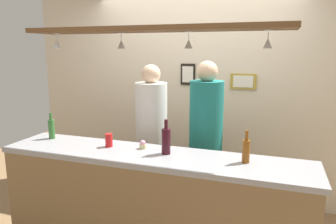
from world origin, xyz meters
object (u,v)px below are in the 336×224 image
Objects in this scene: person_right_teal_shirt at (206,130)px; bottle_wine_dark_red at (166,140)px; person_left_white_patterned_shirt at (152,128)px; drink_can at (109,140)px; cupcake at (143,145)px; bottle_beer_amber_tall at (246,150)px; picture_frame_lower_pair at (243,81)px; picture_frame_crest at (188,74)px; bottle_beer_green_import at (52,128)px.

bottle_wine_dark_red is at bearing -107.43° from person_right_teal_shirt.
drink_can is at bearing -104.75° from person_left_white_patterned_shirt.
drink_can is 0.32m from cupcake.
cupcake is (-0.91, 0.06, -0.06)m from bottle_beer_amber_tall.
picture_frame_lower_pair is 0.67m from picture_frame_crest.
picture_frame_crest is at bearing 122.25° from bottle_beer_amber_tall.
cupcake is at bearing -0.43° from bottle_beer_green_import.
bottle_wine_dark_red is 1.15× the size of bottle_beer_green_import.
picture_frame_lower_pair reaches higher than cupcake.
drink_can is 0.41× the size of picture_frame_lower_pair.
person_left_white_patterned_shirt reaches higher than bottle_wine_dark_red.
person_left_white_patterned_shirt is 1.24m from bottle_beer_amber_tall.
picture_frame_lower_pair is at bearing 70.53° from bottle_wine_dark_red.
person_left_white_patterned_shirt is 5.75× the size of bottle_wine_dark_red.
drink_can is (-0.56, 0.02, -0.06)m from bottle_wine_dark_red.
person_right_teal_shirt is 22.67× the size of cupcake.
person_left_white_patterned_shirt is 0.65m from drink_can.
person_right_teal_shirt is at bearing 39.44° from drink_can.
picture_frame_lower_pair is (0.72, 1.29, 0.47)m from cupcake.
person_left_white_patterned_shirt is 6.63× the size of bottle_beer_amber_tall.
person_right_teal_shirt is 0.68m from bottle_wine_dark_red.
bottle_beer_amber_tall and bottle_beer_green_import have the same top height.
picture_frame_crest reaches higher than picture_frame_lower_pair.
bottle_wine_dark_red is at bearing -58.61° from person_left_white_patterned_shirt.
bottle_wine_dark_red reaches higher than bottle_beer_green_import.
bottle_beer_amber_tall is 1.00× the size of bottle_beer_green_import.
person_right_teal_shirt is at bearing 21.72° from bottle_beer_green_import.
person_right_teal_shirt reaches higher than person_left_white_patterned_shirt.
cupcake is 1.40m from picture_frame_crest.
picture_frame_lower_pair is (0.48, 1.36, 0.39)m from bottle_wine_dark_red.
cupcake is at bearing -75.48° from person_left_white_patterned_shirt.
person_right_teal_shirt is at bearing 72.57° from bottle_wine_dark_red.
bottle_wine_dark_red is 3.85× the size of cupcake.
person_right_teal_shirt reaches higher than bottle_wine_dark_red.
bottle_beer_amber_tall is at bearing -82.37° from picture_frame_lower_pair.
bottle_beer_green_import is 1.00× the size of picture_frame_crest.
picture_frame_lower_pair is (0.87, 0.71, 0.47)m from person_left_white_patterned_shirt.
bottle_beer_green_import reaches higher than drink_can.
bottle_beer_amber_tall is at bearing 0.61° from bottle_wine_dark_red.
bottle_beer_amber_tall reaches higher than cupcake.
picture_frame_lower_pair reaches higher than bottle_beer_green_import.
person_right_teal_shirt is 0.73m from cupcake.
picture_frame_lower_pair is 1.15× the size of picture_frame_crest.
drink_can is (-1.22, 0.01, -0.04)m from bottle_beer_amber_tall.
picture_frame_lower_pair is at bearing 60.72° from cupcake.
bottle_wine_dark_red is at bearing -81.98° from picture_frame_crest.
bottle_beer_amber_tall is 3.33× the size of cupcake.
person_left_white_patterned_shirt reaches higher than picture_frame_lower_pair.
cupcake is 0.26× the size of picture_frame_lower_pair.
person_right_teal_shirt is 0.96m from picture_frame_crest.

